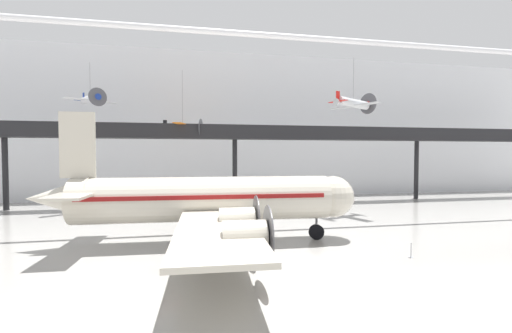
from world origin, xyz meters
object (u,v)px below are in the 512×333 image
object	(u,v)px
airliner_silver_main	(203,200)
stanchion_barrier	(411,253)
suspended_plane_orange_highwing	(183,128)
suspended_plane_silver_racer	(353,103)
suspended_plane_white_twin	(90,99)

from	to	relation	value
airliner_silver_main	stanchion_barrier	xyz separation A→B (m)	(14.37, -6.69, -3.32)
suspended_plane_orange_highwing	stanchion_barrier	bearing A→B (deg)	-42.94
suspended_plane_silver_racer	suspended_plane_orange_highwing	xyz separation A→B (m)	(-20.62, 10.05, -2.51)
airliner_silver_main	suspended_plane_white_twin	bearing A→B (deg)	127.59
airliner_silver_main	suspended_plane_orange_highwing	size ratio (longest dim) A/B	3.25
suspended_plane_white_twin	suspended_plane_orange_highwing	bearing A→B (deg)	61.67
suspended_plane_white_twin	suspended_plane_orange_highwing	distance (m)	12.18
airliner_silver_main	suspended_plane_white_twin	xyz separation A→B (m)	(-13.49, 19.49, 10.85)
suspended_plane_white_twin	suspended_plane_silver_racer	bearing A→B (deg)	39.90
stanchion_barrier	airliner_silver_main	bearing A→B (deg)	155.04
airliner_silver_main	suspended_plane_white_twin	size ratio (longest dim) A/B	5.16
airliner_silver_main	suspended_plane_silver_racer	xyz separation A→B (m)	(18.74, 10.80, 9.95)
suspended_plane_silver_racer	suspended_plane_orange_highwing	world-z (taller)	suspended_plane_silver_racer
suspended_plane_white_twin	suspended_plane_silver_racer	distance (m)	33.40
suspended_plane_white_twin	stanchion_barrier	bearing A→B (deg)	11.77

